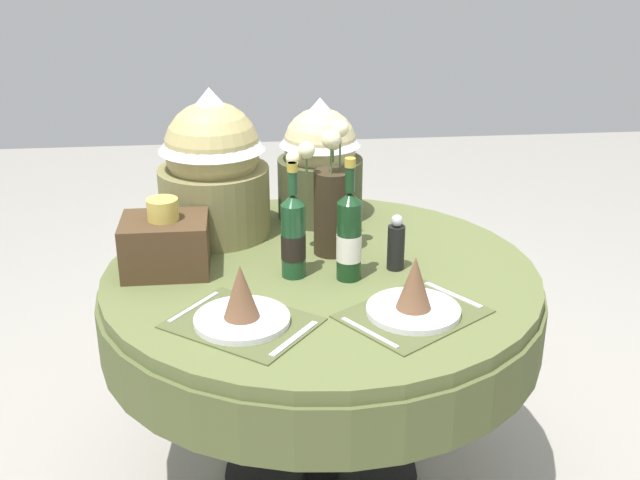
{
  "coord_description": "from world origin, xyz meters",
  "views": [
    {
      "loc": [
        -0.21,
        -2.04,
        1.69
      ],
      "look_at": [
        0.0,
        0.03,
        0.82
      ],
      "focal_mm": 44.51,
      "sensor_mm": 36.0,
      "label": 1
    }
  ],
  "objects_px": {
    "gift_tub_back_left": "(213,160)",
    "wine_bottle_left": "(293,235)",
    "dining_table": "(321,310)",
    "place_setting_left": "(242,307)",
    "pepper_mill": "(396,245)",
    "place_setting_right": "(414,298)",
    "wine_bottle_right": "(349,235)",
    "gift_tub_back_centre": "(320,156)",
    "woven_basket_side_left": "(165,243)",
    "flower_vase": "(331,200)"
  },
  "relations": [
    {
      "from": "gift_tub_back_left",
      "to": "wine_bottle_left",
      "type": "bearing_deg",
      "value": -57.11
    },
    {
      "from": "dining_table",
      "to": "wine_bottle_left",
      "type": "height_order",
      "value": "wine_bottle_left"
    },
    {
      "from": "dining_table",
      "to": "place_setting_left",
      "type": "height_order",
      "value": "place_setting_left"
    },
    {
      "from": "dining_table",
      "to": "pepper_mill",
      "type": "relative_size",
      "value": 7.68
    },
    {
      "from": "place_setting_right",
      "to": "wine_bottle_right",
      "type": "height_order",
      "value": "wine_bottle_right"
    },
    {
      "from": "gift_tub_back_centre",
      "to": "woven_basket_side_left",
      "type": "relative_size",
      "value": 1.67
    },
    {
      "from": "dining_table",
      "to": "gift_tub_back_centre",
      "type": "xyz_separation_m",
      "value": [
        0.04,
        0.43,
        0.34
      ]
    },
    {
      "from": "wine_bottle_right",
      "to": "gift_tub_back_centre",
      "type": "height_order",
      "value": "gift_tub_back_centre"
    },
    {
      "from": "woven_basket_side_left",
      "to": "place_setting_left",
      "type": "bearing_deg",
      "value": -58.52
    },
    {
      "from": "dining_table",
      "to": "place_setting_right",
      "type": "bearing_deg",
      "value": -54.91
    },
    {
      "from": "wine_bottle_right",
      "to": "gift_tub_back_centre",
      "type": "relative_size",
      "value": 0.87
    },
    {
      "from": "place_setting_right",
      "to": "flower_vase",
      "type": "distance_m",
      "value": 0.46
    },
    {
      "from": "place_setting_right",
      "to": "woven_basket_side_left",
      "type": "distance_m",
      "value": 0.72
    },
    {
      "from": "pepper_mill",
      "to": "wine_bottle_left",
      "type": "bearing_deg",
      "value": -176.66
    },
    {
      "from": "flower_vase",
      "to": "woven_basket_side_left",
      "type": "height_order",
      "value": "flower_vase"
    },
    {
      "from": "dining_table",
      "to": "flower_vase",
      "type": "height_order",
      "value": "flower_vase"
    },
    {
      "from": "wine_bottle_left",
      "to": "wine_bottle_right",
      "type": "relative_size",
      "value": 0.95
    },
    {
      "from": "place_setting_right",
      "to": "wine_bottle_left",
      "type": "xyz_separation_m",
      "value": [
        -0.29,
        0.26,
        0.08
      ]
    },
    {
      "from": "wine_bottle_right",
      "to": "gift_tub_back_left",
      "type": "bearing_deg",
      "value": 134.69
    },
    {
      "from": "place_setting_right",
      "to": "gift_tub_back_left",
      "type": "height_order",
      "value": "gift_tub_back_left"
    },
    {
      "from": "wine_bottle_left",
      "to": "gift_tub_back_left",
      "type": "height_order",
      "value": "gift_tub_back_left"
    },
    {
      "from": "place_setting_right",
      "to": "gift_tub_back_left",
      "type": "xyz_separation_m",
      "value": [
        -0.51,
        0.61,
        0.2
      ]
    },
    {
      "from": "gift_tub_back_centre",
      "to": "wine_bottle_left",
      "type": "bearing_deg",
      "value": -104.87
    },
    {
      "from": "place_setting_right",
      "to": "pepper_mill",
      "type": "distance_m",
      "value": 0.28
    },
    {
      "from": "pepper_mill",
      "to": "flower_vase",
      "type": "bearing_deg",
      "value": 141.36
    },
    {
      "from": "pepper_mill",
      "to": "woven_basket_side_left",
      "type": "relative_size",
      "value": 0.68
    },
    {
      "from": "pepper_mill",
      "to": "place_setting_right",
      "type": "bearing_deg",
      "value": -91.49
    },
    {
      "from": "dining_table",
      "to": "flower_vase",
      "type": "xyz_separation_m",
      "value": [
        0.04,
        0.13,
        0.3
      ]
    },
    {
      "from": "place_setting_right",
      "to": "gift_tub_back_left",
      "type": "bearing_deg",
      "value": 129.88
    },
    {
      "from": "dining_table",
      "to": "pepper_mill",
      "type": "bearing_deg",
      "value": -2.98
    },
    {
      "from": "place_setting_left",
      "to": "pepper_mill",
      "type": "height_order",
      "value": "pepper_mill"
    },
    {
      "from": "gift_tub_back_left",
      "to": "woven_basket_side_left",
      "type": "height_order",
      "value": "gift_tub_back_left"
    },
    {
      "from": "wine_bottle_right",
      "to": "pepper_mill",
      "type": "relative_size",
      "value": 2.12
    },
    {
      "from": "wine_bottle_right",
      "to": "gift_tub_back_left",
      "type": "xyz_separation_m",
      "value": [
        -0.37,
        0.38,
        0.11
      ]
    },
    {
      "from": "dining_table",
      "to": "flower_vase",
      "type": "bearing_deg",
      "value": 71.86
    },
    {
      "from": "wine_bottle_left",
      "to": "gift_tub_back_centre",
      "type": "height_order",
      "value": "gift_tub_back_centre"
    },
    {
      "from": "place_setting_right",
      "to": "gift_tub_back_left",
      "type": "relative_size",
      "value": 0.92
    },
    {
      "from": "place_setting_left",
      "to": "wine_bottle_right",
      "type": "distance_m",
      "value": 0.39
    },
    {
      "from": "flower_vase",
      "to": "gift_tub_back_left",
      "type": "xyz_separation_m",
      "value": [
        -0.34,
        0.19,
        0.08
      ]
    },
    {
      "from": "dining_table",
      "to": "wine_bottle_right",
      "type": "xyz_separation_m",
      "value": [
        0.07,
        -0.06,
        0.26
      ]
    },
    {
      "from": "wine_bottle_right",
      "to": "gift_tub_back_left",
      "type": "distance_m",
      "value": 0.54
    },
    {
      "from": "dining_table",
      "to": "wine_bottle_right",
      "type": "distance_m",
      "value": 0.28
    },
    {
      "from": "place_setting_left",
      "to": "wine_bottle_left",
      "type": "distance_m",
      "value": 0.32
    },
    {
      "from": "place_setting_right",
      "to": "woven_basket_side_left",
      "type": "xyz_separation_m",
      "value": [
        -0.64,
        0.34,
        0.04
      ]
    },
    {
      "from": "dining_table",
      "to": "gift_tub_back_centre",
      "type": "distance_m",
      "value": 0.55
    },
    {
      "from": "wine_bottle_left",
      "to": "pepper_mill",
      "type": "height_order",
      "value": "wine_bottle_left"
    },
    {
      "from": "wine_bottle_right",
      "to": "gift_tub_back_centre",
      "type": "distance_m",
      "value": 0.5
    },
    {
      "from": "dining_table",
      "to": "place_setting_left",
      "type": "bearing_deg",
      "value": -127.56
    },
    {
      "from": "place_setting_left",
      "to": "woven_basket_side_left",
      "type": "relative_size",
      "value": 1.78
    },
    {
      "from": "gift_tub_back_left",
      "to": "woven_basket_side_left",
      "type": "bearing_deg",
      "value": -116.28
    }
  ]
}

